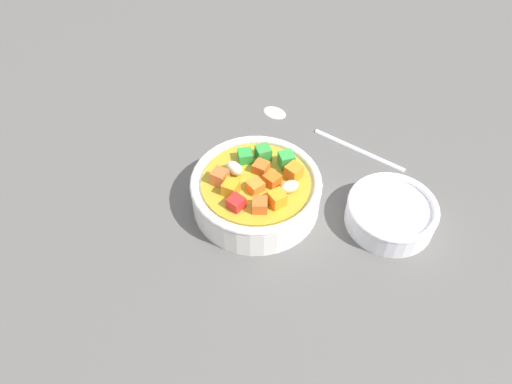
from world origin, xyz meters
TOP-DOWN VIEW (x-y plane):
  - ground_plane at (0.00, 0.00)cm, footprint 140.00×140.00cm
  - soup_bowl_main at (-0.02, -0.01)cm, footprint 15.51×15.51cm
  - spoon at (1.52, -15.70)cm, footprint 22.40×2.86cm
  - side_bowl_small at (-14.06, -7.63)cm, footprint 10.52×10.52cm

SIDE VIEW (x-z plane):
  - ground_plane at x=0.00cm, z-range -2.00..0.00cm
  - spoon at x=1.52cm, z-range 0.00..0.76cm
  - side_bowl_small at x=-14.06cm, z-range 0.06..3.40cm
  - soup_bowl_main at x=-0.02cm, z-range -0.45..5.52cm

